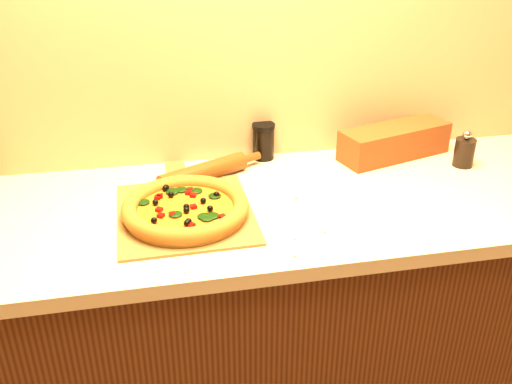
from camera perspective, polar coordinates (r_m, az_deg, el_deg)
The scene contains 8 objects.
cabinet at distance 1.89m, azimuth 0.92°, elevation -13.60°, with size 2.80×0.65×0.86m, color #401C0D.
countertop at distance 1.63m, azimuth 1.04°, elevation -1.58°, with size 2.84×0.68×0.04m, color beige.
pizza_peel at distance 1.58m, azimuth -7.13°, elevation -1.84°, with size 0.37×0.55×0.01m.
pizza at distance 1.54m, azimuth -7.06°, elevation -1.63°, with size 0.34×0.34×0.05m.
pepper_grinder at distance 1.94m, azimuth 20.12°, elevation 3.84°, with size 0.06×0.06×0.12m.
rolling_pin at distance 1.73m, azimuth -5.30°, elevation 1.98°, with size 0.39×0.21×0.06m.
bread_bag at distance 1.94m, azimuth 13.66°, elevation 4.92°, with size 0.38×0.12×0.10m, color brown.
dark_jar at distance 1.87m, azimuth 0.75°, elevation 5.11°, with size 0.07×0.07×0.12m.
Camera 1 is at (-0.31, 0.03, 1.67)m, focal length 40.00 mm.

